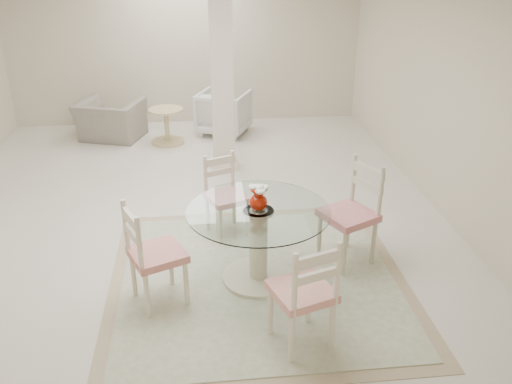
{
  "coord_description": "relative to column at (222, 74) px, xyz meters",
  "views": [
    {
      "loc": [
        0.16,
        -5.98,
        3.02
      ],
      "look_at": [
        0.66,
        -1.42,
        0.85
      ],
      "focal_mm": 38.0,
      "sensor_mm": 36.0,
      "label": 1
    }
  ],
  "objects": [
    {
      "name": "ground",
      "position": [
        -0.5,
        -1.3,
        -1.35
      ],
      "size": [
        7.0,
        7.0,
        0.0
      ],
      "primitive_type": "plane",
      "color": "white",
      "rests_on": "ground"
    },
    {
      "name": "room_shell",
      "position": [
        -0.5,
        -1.3,
        0.51
      ],
      "size": [
        6.02,
        7.02,
        2.71
      ],
      "color": "beige",
      "rests_on": "ground"
    },
    {
      "name": "column",
      "position": [
        0.0,
        0.0,
        0.0
      ],
      "size": [
        0.3,
        0.3,
        2.7
      ],
      "primitive_type": "cube",
      "color": "beige",
      "rests_on": "ground"
    },
    {
      "name": "area_rug",
      "position": [
        0.16,
        -2.92,
        -1.34
      ],
      "size": [
        2.85,
        2.85,
        0.02
      ],
      "color": "tan",
      "rests_on": "ground"
    },
    {
      "name": "dining_table",
      "position": [
        0.16,
        -2.92,
        -0.96
      ],
      "size": [
        1.32,
        1.32,
        0.76
      ],
      "rotation": [
        0.0,
        0.0,
        0.25
      ],
      "color": "beige",
      "rests_on": "ground"
    },
    {
      "name": "red_vase",
      "position": [
        0.16,
        -2.92,
        -0.46
      ],
      "size": [
        0.19,
        0.18,
        0.25
      ],
      "color": "#AC1805",
      "rests_on": "dining_table"
    },
    {
      "name": "dining_chair_east",
      "position": [
        1.15,
        -2.65,
        -0.73
      ],
      "size": [
        0.63,
        0.63,
        1.17
      ],
      "rotation": [
        0.0,
        0.0,
        -1.11
      ],
      "color": "beige",
      "rests_on": "ground"
    },
    {
      "name": "dining_chair_north",
      "position": [
        -0.1,
        -1.94,
        -0.82
      ],
      "size": [
        0.53,
        0.53,
        1.0
      ],
      "rotation": [
        0.0,
        0.0,
        0.4
      ],
      "color": "beige",
      "rests_on": "ground"
    },
    {
      "name": "dining_chair_west",
      "position": [
        -0.82,
        -3.18,
        -0.77
      ],
      "size": [
        0.58,
        0.58,
        1.1
      ],
      "rotation": [
        0.0,
        0.0,
        1.98
      ],
      "color": "#F5E8C9",
      "rests_on": "ground"
    },
    {
      "name": "dining_chair_south",
      "position": [
        0.42,
        -3.9,
        -0.76
      ],
      "size": [
        0.56,
        0.56,
        1.11
      ],
      "rotation": [
        0.0,
        0.0,
        3.47
      ],
      "color": "#F2E5C7",
      "rests_on": "ground"
    },
    {
      "name": "recliner_taupe",
      "position": [
        -1.76,
        1.41,
        -1.03
      ],
      "size": [
        1.19,
        1.11,
        0.63
      ],
      "primitive_type": "imported",
      "rotation": [
        0.0,
        0.0,
        2.82
      ],
      "color": "gray",
      "rests_on": "ground"
    },
    {
      "name": "armchair_white",
      "position": [
        0.09,
        1.49,
        -0.99
      ],
      "size": [
        1.02,
        1.04,
        0.72
      ],
      "primitive_type": "imported",
      "rotation": [
        0.0,
        0.0,
        2.73
      ],
      "color": "white",
      "rests_on": "ground"
    },
    {
      "name": "side_table",
      "position": [
        -0.85,
        1.09,
        -1.09
      ],
      "size": [
        0.54,
        0.54,
        0.57
      ],
      "color": "#D0B880",
      "rests_on": "ground"
    }
  ]
}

